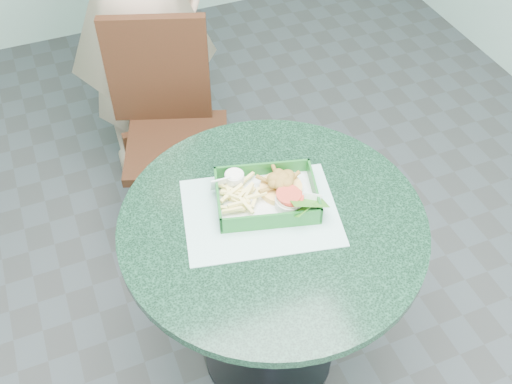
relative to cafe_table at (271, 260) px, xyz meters
name	(u,v)px	position (x,y,z in m)	size (l,w,h in m)	color
floor	(269,353)	(0.00, 0.00, -0.58)	(4.00, 5.00, 0.02)	#303335
cafe_table	(271,260)	(0.00, 0.00, 0.00)	(0.89, 0.89, 0.75)	#2B2C32
dining_chair	(169,118)	(-0.09, 0.83, -0.05)	(0.40, 0.40, 0.93)	#351B11
placemat	(260,217)	(-0.02, 0.04, 0.17)	(0.44, 0.33, 0.00)	#9CCCC5
food_basket	(266,203)	(0.01, 0.07, 0.19)	(0.29, 0.21, 0.06)	#165D20
crab_sandwich	(278,185)	(0.05, 0.09, 0.22)	(0.12, 0.12, 0.07)	#F1B257
fries_pile	(241,205)	(-0.07, 0.07, 0.21)	(0.11, 0.12, 0.05)	#FFE97B
sauce_ramekin	(231,188)	(-0.08, 0.13, 0.22)	(0.06, 0.06, 0.03)	silver
garnish_cup	(295,201)	(0.08, 0.02, 0.21)	(0.13, 0.12, 0.05)	silver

